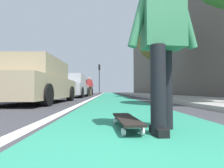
{
  "coord_description": "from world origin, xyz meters",
  "views": [
    {
      "loc": [
        -0.53,
        0.33,
        0.4
      ],
      "look_at": [
        13.53,
        -0.01,
        0.97
      ],
      "focal_mm": 28.76,
      "sensor_mm": 36.0,
      "label": 1
    }
  ],
  "objects": [
    {
      "name": "parked_car_far",
      "position": [
        17.46,
        2.86,
        0.73
      ],
      "size": [
        4.44,
        2.16,
        1.5
      ],
      "color": "black",
      "rests_on": "ground"
    },
    {
      "name": "sidewalk_curb",
      "position": [
        18.0,
        -3.39,
        0.05
      ],
      "size": [
        52.0,
        3.2,
        0.11
      ],
      "primitive_type": "cube",
      "color": "#9E9B93",
      "rests_on": "ground"
    },
    {
      "name": "street_tree_mid",
      "position": [
        11.54,
        -2.99,
        3.78
      ],
      "size": [
        2.54,
        2.54,
        5.06
      ],
      "color": "brown",
      "rests_on": "ground"
    },
    {
      "name": "traffic_light",
      "position": [
        25.95,
        1.57,
        3.01
      ],
      "size": [
        0.33,
        0.28,
        4.37
      ],
      "color": "#2D2D2D",
      "rests_on": "ground"
    },
    {
      "name": "parked_car_mid",
      "position": [
        11.37,
        2.76,
        0.71
      ],
      "size": [
        4.2,
        2.05,
        1.48
      ],
      "color": "#B7B7BC",
      "rests_on": "ground"
    },
    {
      "name": "building_facade",
      "position": [
        22.0,
        -6.47,
        6.55
      ],
      "size": [
        40.0,
        1.2,
        13.09
      ],
      "primitive_type": "cube",
      "color": "#60584E",
      "rests_on": "ground"
    },
    {
      "name": "ground_plane",
      "position": [
        10.0,
        0.0,
        0.0
      ],
      "size": [
        80.0,
        80.0,
        0.0
      ],
      "primitive_type": "plane",
      "color": "#38383D"
    },
    {
      "name": "lane_stripe_white",
      "position": [
        20.0,
        1.17,
        0.0
      ],
      "size": [
        52.0,
        0.16,
        0.01
      ],
      "primitive_type": "cube",
      "color": "silver",
      "rests_on": "ground"
    },
    {
      "name": "bike_lane_paint",
      "position": [
        24.0,
        0.0,
        0.0
      ],
      "size": [
        56.0,
        2.03,
        0.0
      ],
      "primitive_type": "cube",
      "color": "#288466",
      "rests_on": "ground"
    },
    {
      "name": "skater_person",
      "position": [
        1.22,
        -0.22,
        0.94
      ],
      "size": [
        0.48,
        0.72,
        1.64
      ],
      "color": "black",
      "rests_on": "ground"
    },
    {
      "name": "pedestrian_distant",
      "position": [
        13.66,
        1.76,
        0.86
      ],
      "size": [
        0.42,
        0.66,
        1.51
      ],
      "color": "brown",
      "rests_on": "ground"
    },
    {
      "name": "parked_car_near",
      "position": [
        5.58,
        2.74,
        0.69
      ],
      "size": [
        4.41,
        1.95,
        1.46
      ],
      "color": "tan",
      "rests_on": "ground"
    },
    {
      "name": "skateboard",
      "position": [
        1.37,
        0.13,
        0.09
      ],
      "size": [
        0.85,
        0.27,
        0.11
      ],
      "color": "white",
      "rests_on": "ground"
    }
  ]
}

